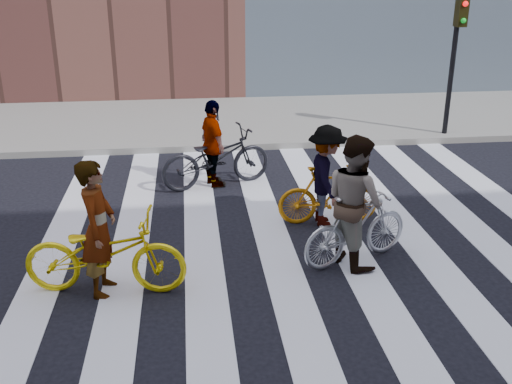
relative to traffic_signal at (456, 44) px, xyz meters
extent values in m
plane|color=black|center=(-4.40, -5.32, -2.28)|extent=(100.00, 100.00, 0.00)
cube|color=gray|center=(-4.40, 2.18, -2.20)|extent=(100.00, 5.00, 0.15)
cube|color=white|center=(-8.25, -5.32, -2.27)|extent=(0.55, 10.00, 0.01)
cube|color=white|center=(-7.15, -5.32, -2.27)|extent=(0.55, 10.00, 0.01)
cube|color=white|center=(-6.05, -5.32, -2.27)|extent=(0.55, 10.00, 0.01)
cube|color=white|center=(-4.95, -5.32, -2.27)|extent=(0.55, 10.00, 0.01)
cube|color=white|center=(-3.85, -5.32, -2.27)|extent=(0.55, 10.00, 0.01)
cube|color=white|center=(-2.75, -5.32, -2.27)|extent=(0.55, 10.00, 0.01)
cube|color=white|center=(-1.65, -5.32, -2.27)|extent=(0.55, 10.00, 0.01)
cylinder|color=black|center=(0.00, 0.08, -0.68)|extent=(0.12, 0.12, 3.20)
cube|color=black|center=(0.00, -0.07, 0.72)|extent=(0.22, 0.28, 0.65)
sphere|color=red|center=(0.00, -0.22, 0.90)|extent=(0.12, 0.12, 0.12)
sphere|color=#0CCC26|center=(0.00, -0.22, 0.54)|extent=(0.12, 0.12, 0.12)
imported|color=yellow|center=(-7.33, -6.30, -1.73)|extent=(2.18, 1.01, 1.11)
imported|color=silver|center=(-3.88, -5.87, -1.75)|extent=(1.82, 1.12, 1.06)
imported|color=#CD770B|center=(-3.97, -4.50, -1.78)|extent=(1.67, 0.52, 0.99)
imported|color=black|center=(-5.69, -2.52, -1.71)|extent=(2.29, 1.37, 1.14)
imported|color=slate|center=(-7.38, -6.30, -1.37)|extent=(0.52, 0.72, 1.82)
imported|color=slate|center=(-3.93, -5.87, -1.33)|extent=(1.01, 1.12, 1.90)
imported|color=slate|center=(-4.02, -4.50, -1.45)|extent=(0.66, 1.10, 1.67)
imported|color=slate|center=(-5.74, -2.52, -1.44)|extent=(0.69, 1.06, 1.68)
camera|label=1|loc=(-6.20, -13.38, 1.80)|focal=42.00mm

